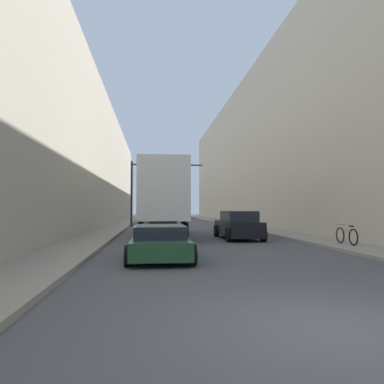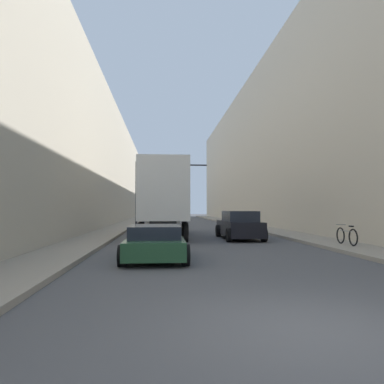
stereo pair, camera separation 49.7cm
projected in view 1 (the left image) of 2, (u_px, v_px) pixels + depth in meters
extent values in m
plane|color=#4C4C4F|center=(336.00, 330.00, 5.28)|extent=(200.00, 200.00, 0.00)
cube|color=gray|center=(240.00, 225.00, 35.70)|extent=(2.18, 80.00, 0.15)
cube|color=gray|center=(118.00, 226.00, 34.48)|extent=(2.18, 80.00, 0.15)
cube|color=beige|center=(281.00, 147.00, 36.46)|extent=(6.00, 80.00, 15.34)
cube|color=#BCB29E|center=(73.00, 159.00, 34.31)|extent=(6.00, 80.00, 12.41)
cube|color=silver|center=(161.00, 192.00, 22.44)|extent=(2.57, 9.75, 3.17)
cube|color=black|center=(161.00, 221.00, 22.37)|extent=(1.28, 9.75, 0.24)
cube|color=silver|center=(159.00, 213.00, 28.45)|extent=(2.57, 2.45, 2.74)
cylinder|color=black|center=(140.00, 233.00, 18.58)|extent=(0.25, 1.00, 1.00)
cylinder|color=black|center=(185.00, 232.00, 18.82)|extent=(0.25, 1.00, 1.00)
cylinder|color=black|center=(141.00, 231.00, 19.77)|extent=(0.25, 1.00, 1.00)
cylinder|color=black|center=(183.00, 231.00, 20.01)|extent=(0.25, 1.00, 1.00)
cylinder|color=black|center=(144.00, 224.00, 28.30)|extent=(0.25, 1.00, 1.00)
cylinder|color=black|center=(174.00, 224.00, 28.54)|extent=(0.25, 1.00, 1.00)
cube|color=#234C2D|center=(160.00, 246.00, 12.64)|extent=(1.87, 4.34, 0.56)
cube|color=#1E232D|center=(160.00, 232.00, 12.44)|extent=(1.65, 2.39, 0.41)
cylinder|color=black|center=(134.00, 246.00, 14.00)|extent=(0.25, 0.64, 0.64)
cylinder|color=black|center=(184.00, 245.00, 14.20)|extent=(0.25, 0.64, 0.64)
cylinder|color=black|center=(129.00, 256.00, 10.97)|extent=(0.25, 0.64, 0.64)
cylinder|color=black|center=(192.00, 255.00, 11.17)|extent=(0.25, 0.64, 0.64)
cube|color=black|center=(238.00, 228.00, 20.93)|extent=(1.81, 4.94, 0.80)
cube|color=#1E232D|center=(239.00, 216.00, 20.72)|extent=(1.59, 2.71, 0.57)
cylinder|color=black|center=(216.00, 231.00, 22.58)|extent=(0.25, 0.70, 0.70)
cylinder|color=black|center=(246.00, 230.00, 22.77)|extent=(0.25, 0.70, 0.70)
cylinder|color=black|center=(229.00, 235.00, 18.97)|extent=(0.25, 0.70, 0.70)
cylinder|color=black|center=(263.00, 235.00, 19.16)|extent=(0.25, 0.70, 0.70)
cylinder|color=black|center=(132.00, 194.00, 34.87)|extent=(0.20, 0.20, 6.10)
cube|color=black|center=(167.00, 165.00, 35.34)|extent=(6.65, 0.12, 0.12)
cube|color=black|center=(155.00, 170.00, 35.20)|extent=(0.30, 0.24, 0.90)
sphere|color=red|center=(156.00, 170.00, 35.06)|extent=(0.18, 0.18, 0.18)
cube|color=black|center=(179.00, 170.00, 35.43)|extent=(0.30, 0.24, 0.90)
sphere|color=gold|center=(179.00, 167.00, 35.31)|extent=(0.18, 0.18, 0.18)
torus|color=black|center=(353.00, 237.00, 15.62)|extent=(0.06, 0.72, 0.72)
torus|color=black|center=(340.00, 235.00, 16.71)|extent=(0.06, 0.72, 0.72)
cube|color=gray|center=(346.00, 231.00, 16.17)|extent=(0.04, 1.11, 0.04)
cube|color=black|center=(351.00, 226.00, 15.78)|extent=(0.12, 0.20, 0.06)
cube|color=gray|center=(341.00, 224.00, 16.68)|extent=(0.44, 0.04, 0.04)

